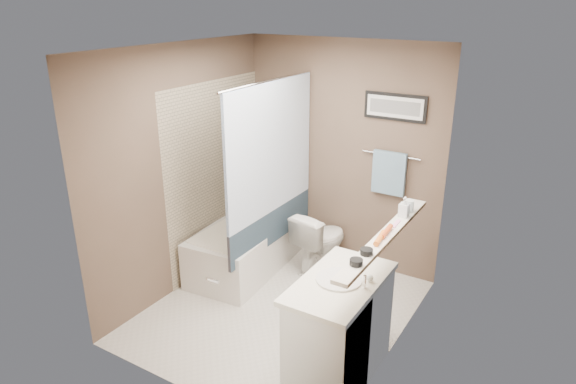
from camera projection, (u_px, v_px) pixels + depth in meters
The scene contains 34 objects.
ground at pixel (280, 310), 4.84m from camera, with size 2.50×2.50×0.00m, color beige.
ceiling at pixel (278, 51), 3.99m from camera, with size 2.20×2.50×0.04m, color white.
wall_back at pixel (341, 156), 5.40m from camera, with size 2.20×0.04×2.40m, color brown.
wall_front at pixel (181, 248), 3.43m from camera, with size 2.20×0.04×2.40m, color brown.
wall_left at pixel (184, 171), 4.93m from camera, with size 0.04×2.50×2.40m, color brown.
wall_right at pixel (399, 218), 3.89m from camera, with size 0.04×2.50×2.40m, color brown.
tile_surround at pixel (217, 176), 5.41m from camera, with size 0.02×1.55×2.00m, color tan.
curtain_rod at pixel (270, 81), 4.70m from camera, with size 0.02×0.02×1.55m, color silver.
curtain_upper at pixel (271, 149), 4.93m from camera, with size 0.03×1.45×1.28m, color white.
curtain_lower at pixel (272, 226), 5.23m from camera, with size 0.03×1.45×0.36m, color #293C4C.
mirror at pixel (398, 172), 3.62m from camera, with size 0.02×1.60×1.00m, color silver.
shelf at pixel (386, 236), 3.83m from camera, with size 0.12×1.60×0.03m, color silver.
towel_bar at pixel (391, 155), 5.08m from camera, with size 0.02×0.02×0.60m, color silver.
towel at pixel (389, 173), 5.13m from camera, with size 0.34×0.05×0.44m, color #9BC9E2.
art_frame at pixel (395, 107), 4.92m from camera, with size 0.62×0.03×0.26m, color black.
art_mat at pixel (395, 107), 4.91m from camera, with size 0.56×0.00×0.20m, color white.
art_image at pixel (395, 107), 4.91m from camera, with size 0.50×0.00×0.13m, color #595959.
door at pixel (248, 298), 3.23m from camera, with size 0.80×0.02×2.00m, color silver.
door_handle at pixel (213, 280), 3.43m from camera, with size 0.02×0.02×0.10m, color silver.
bathtub at pixel (249, 245), 5.57m from camera, with size 0.70×1.50×0.50m, color white.
tub_rim at pixel (248, 224), 5.48m from camera, with size 0.56×1.36×0.02m, color white.
toilet at pixel (321, 240), 5.48m from camera, with size 0.38×0.66×0.67m, color white.
vanity at pixel (339, 331), 3.89m from camera, with size 0.50×0.90×0.80m, color white.
countertop at pixel (340, 283), 3.74m from camera, with size 0.54×0.96×0.04m, color white.
sink_basin at pixel (339, 279), 3.73m from camera, with size 0.34×0.34×0.01m, color silver.
faucet_spout at pixel (365, 282), 3.62m from camera, with size 0.02×0.02×0.10m, color silver.
faucet_knob at pixel (370, 278), 3.71m from camera, with size 0.05×0.05×0.05m, color white.
candle_bowl_near at pixel (356, 262), 3.39m from camera, with size 0.09×0.09×0.04m, color black.
candle_bowl_far at pixel (367, 252), 3.52m from camera, with size 0.09×0.09×0.04m, color black.
hair_brush_front at pixel (380, 238), 3.72m from camera, with size 0.04×0.04×0.22m, color orange.
hair_brush_back at pixel (386, 231), 3.82m from camera, with size 0.04×0.04×0.22m, color #C1481B.
pink_comb at pixel (396, 224), 3.99m from camera, with size 0.03×0.16×0.01m, color #F395C7.
glass_jar at pixel (409, 206), 4.21m from camera, with size 0.08×0.08×0.10m, color silver.
soap_bottle at pixel (404, 207), 4.11m from camera, with size 0.07×0.08×0.17m, color #999999.
Camera 1 is at (2.20, -3.49, 2.78)m, focal length 32.00 mm.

